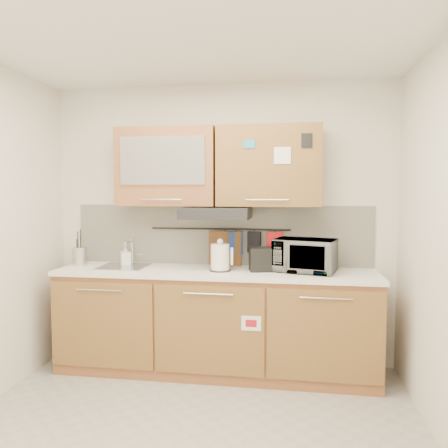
% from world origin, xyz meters
% --- Properties ---
extents(floor, '(3.20, 3.20, 0.00)m').
position_xyz_m(floor, '(0.00, 0.00, 0.00)').
color(floor, '#9E9993').
rests_on(floor, ground).
extents(ceiling, '(3.20, 3.20, 0.00)m').
position_xyz_m(ceiling, '(0.00, 0.00, 2.60)').
color(ceiling, white).
rests_on(ceiling, wall_back).
extents(wall_back, '(3.20, 0.00, 3.20)m').
position_xyz_m(wall_back, '(0.00, 1.50, 1.30)').
color(wall_back, silver).
rests_on(wall_back, ground).
extents(base_cabinet, '(2.80, 0.64, 0.88)m').
position_xyz_m(base_cabinet, '(0.00, 1.19, 0.41)').
color(base_cabinet, '#A5663A').
rests_on(base_cabinet, floor).
extents(countertop, '(2.82, 0.62, 0.04)m').
position_xyz_m(countertop, '(0.00, 1.19, 0.90)').
color(countertop, white).
rests_on(countertop, base_cabinet).
extents(backsplash, '(2.80, 0.02, 0.56)m').
position_xyz_m(backsplash, '(0.00, 1.49, 1.20)').
color(backsplash, silver).
rests_on(backsplash, countertop).
extents(upper_cabinets, '(1.82, 0.37, 0.70)m').
position_xyz_m(upper_cabinets, '(-0.00, 1.32, 1.83)').
color(upper_cabinets, '#A5663A').
rests_on(upper_cabinets, wall_back).
extents(range_hood, '(0.60, 0.46, 0.10)m').
position_xyz_m(range_hood, '(0.00, 1.25, 1.42)').
color(range_hood, black).
rests_on(range_hood, upper_cabinets).
extents(sink, '(0.42, 0.40, 0.26)m').
position_xyz_m(sink, '(-0.85, 1.21, 0.92)').
color(sink, silver).
rests_on(sink, countertop).
extents(utensil_rail, '(1.30, 0.02, 0.02)m').
position_xyz_m(utensil_rail, '(0.00, 1.45, 1.26)').
color(utensil_rail, black).
rests_on(utensil_rail, backsplash).
extents(utensil_crock, '(0.14, 0.14, 0.34)m').
position_xyz_m(utensil_crock, '(-1.30, 1.25, 1.01)').
color(utensil_crock, '#B9B9BD').
rests_on(utensil_crock, countertop).
extents(kettle, '(0.21, 0.19, 0.28)m').
position_xyz_m(kettle, '(0.05, 1.15, 1.03)').
color(kettle, white).
rests_on(kettle, countertop).
extents(toaster, '(0.30, 0.22, 0.21)m').
position_xyz_m(toaster, '(0.44, 1.21, 1.02)').
color(toaster, black).
rests_on(toaster, countertop).
extents(microwave, '(0.58, 0.46, 0.28)m').
position_xyz_m(microwave, '(0.78, 1.23, 1.06)').
color(microwave, '#999999').
rests_on(microwave, countertop).
extents(soap_bottle, '(0.12, 0.12, 0.19)m').
position_xyz_m(soap_bottle, '(-0.87, 1.30, 1.02)').
color(soap_bottle, '#999999').
rests_on(soap_bottle, countertop).
extents(cutting_board, '(0.31, 0.05, 0.38)m').
position_xyz_m(cutting_board, '(0.05, 1.44, 1.05)').
color(cutting_board, brown).
rests_on(cutting_board, utensil_rail).
extents(oven_mitt, '(0.13, 0.07, 0.22)m').
position_xyz_m(oven_mitt, '(0.15, 1.44, 1.13)').
color(oven_mitt, '#213F97').
rests_on(oven_mitt, utensil_rail).
extents(dark_pouch, '(0.13, 0.06, 0.19)m').
position_xyz_m(dark_pouch, '(0.32, 1.44, 1.14)').
color(dark_pouch, black).
rests_on(dark_pouch, utensil_rail).
extents(pot_holder, '(0.15, 0.06, 0.18)m').
position_xyz_m(pot_holder, '(0.51, 1.44, 1.15)').
color(pot_holder, red).
rests_on(pot_holder, utensil_rail).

